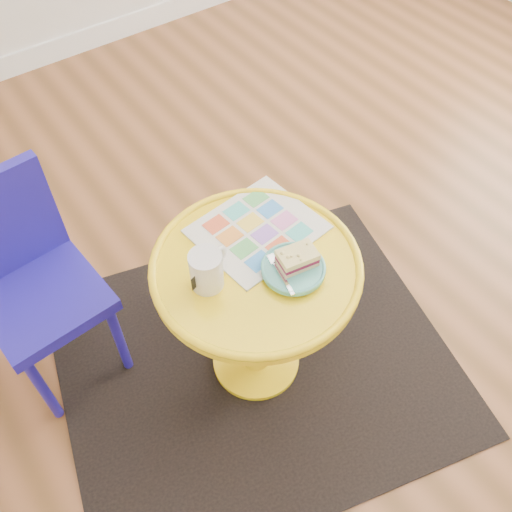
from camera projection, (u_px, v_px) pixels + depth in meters
floor at (385, 238)px, 2.33m from camera, size 4.00×4.00×0.00m
room_walls at (54, 188)px, 2.43m from camera, size 4.00×4.00×4.00m
rug at (256, 361)px, 1.98m from camera, size 1.53×1.39×0.01m
side_table at (256, 297)px, 1.67m from camera, size 0.58×0.58×0.55m
chair at (29, 277)px, 1.67m from camera, size 0.36×0.36×0.76m
newspaper at (257, 229)px, 1.63m from camera, size 0.36×0.32×0.01m
mug at (207, 269)px, 1.46m from camera, size 0.12×0.09×0.11m
plate at (293, 269)px, 1.52m from camera, size 0.17×0.17×0.02m
cake_slice at (297, 258)px, 1.50m from camera, size 0.11×0.08×0.04m
fork at (280, 273)px, 1.50m from camera, size 0.04×0.14×0.00m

